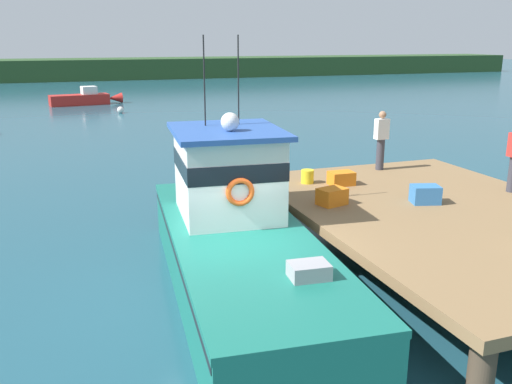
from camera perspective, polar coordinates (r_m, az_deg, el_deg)
name	(u,v)px	position (r m, az deg, el deg)	size (l,w,h in m)	color
ground_plane	(233,296)	(10.65, -2.40, -10.74)	(200.00, 200.00, 0.00)	#1E4C5B
dock	(448,216)	(12.41, 19.26, -2.41)	(6.00, 9.00, 1.20)	#4C3D2D
main_fishing_boat	(235,234)	(10.89, -2.20, -4.36)	(3.24, 9.92, 4.80)	#196B5B
crate_stack_mid_dock	(332,196)	(12.18, 7.88, -0.46)	(0.60, 0.44, 0.37)	orange
crate_single_by_cleat	(341,178)	(13.86, 8.83, 1.41)	(0.60, 0.44, 0.34)	orange
crate_stack_near_edge	(425,194)	(12.74, 17.14, -0.24)	(0.60, 0.44, 0.40)	#3370B2
bait_bucket	(307,176)	(13.94, 5.35, 1.61)	(0.32, 0.32, 0.34)	yellow
deckhand_by_the_boat	(381,139)	(15.58, 12.84, 5.37)	(0.36, 0.22, 1.63)	#383842
moored_boat_far_left	(85,98)	(43.29, -17.34, 9.24)	(5.34, 1.95, 1.33)	red
mooring_buoy_spare_mooring	(120,110)	(37.69, -13.87, 8.27)	(0.43, 0.43, 0.43)	silver
far_shoreline	(82,69)	(71.28, -17.60, 12.05)	(120.00, 8.00, 2.40)	#284723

